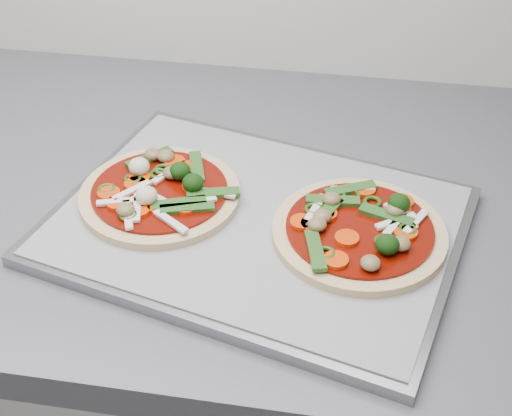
# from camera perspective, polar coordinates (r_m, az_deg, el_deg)

# --- Properties ---
(countertop) EXTENTS (3.60, 0.60, 0.04)m
(countertop) POSITION_cam_1_polar(r_m,az_deg,el_deg) (0.84, 8.66, -0.48)
(countertop) COLOR #57565D
(countertop) RESTS_ON base_cabinet
(baking_tray) EXTENTS (0.49, 0.41, 0.01)m
(baking_tray) POSITION_cam_1_polar(r_m,az_deg,el_deg) (0.77, -0.04, -1.39)
(baking_tray) COLOR gray
(baking_tray) RESTS_ON countertop
(parchment) EXTENTS (0.47, 0.39, 0.00)m
(parchment) POSITION_cam_1_polar(r_m,az_deg,el_deg) (0.77, -0.04, -0.94)
(parchment) COLOR gray
(parchment) RESTS_ON baking_tray
(pizza_left) EXTENTS (0.22, 0.22, 0.03)m
(pizza_left) POSITION_cam_1_polar(r_m,az_deg,el_deg) (0.80, -7.66, 1.34)
(pizza_left) COLOR #E5BD83
(pizza_left) RESTS_ON parchment
(pizza_right) EXTENTS (0.22, 0.22, 0.03)m
(pizza_right) POSITION_cam_1_polar(r_m,az_deg,el_deg) (0.75, 8.32, -1.70)
(pizza_right) COLOR #E5BD83
(pizza_right) RESTS_ON parchment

